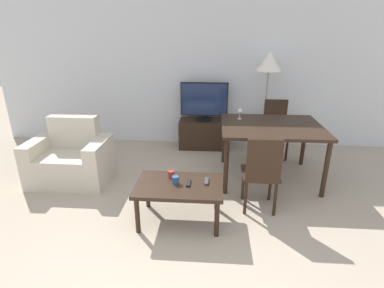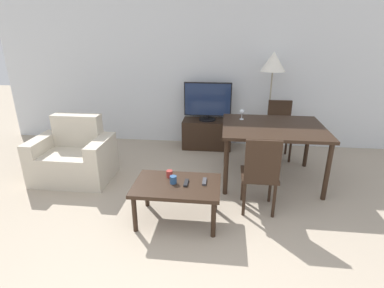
% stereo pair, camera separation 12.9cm
% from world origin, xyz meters
% --- Properties ---
extents(wall_back, '(6.99, 0.06, 2.70)m').
position_xyz_m(wall_back, '(0.00, 3.70, 1.35)').
color(wall_back, silver).
rests_on(wall_back, ground_plane).
extents(armchair, '(1.02, 0.70, 0.86)m').
position_xyz_m(armchair, '(-1.51, 2.02, 0.31)').
color(armchair, beige).
rests_on(armchair, ground_plane).
extents(tv_stand, '(0.84, 0.42, 0.50)m').
position_xyz_m(tv_stand, '(0.24, 3.42, 0.25)').
color(tv_stand, black).
rests_on(tv_stand, ground_plane).
extents(tv, '(0.80, 0.28, 0.65)m').
position_xyz_m(tv, '(0.24, 3.41, 0.83)').
color(tv, black).
rests_on(tv, tv_stand).
extents(coffee_table, '(0.91, 0.59, 0.44)m').
position_xyz_m(coffee_table, '(0.07, 1.19, 0.39)').
color(coffee_table, black).
rests_on(coffee_table, ground_plane).
extents(dining_table, '(1.32, 1.09, 0.77)m').
position_xyz_m(dining_table, '(1.18, 2.30, 0.69)').
color(dining_table, black).
rests_on(dining_table, ground_plane).
extents(dining_chair_near, '(0.40, 0.40, 0.91)m').
position_xyz_m(dining_chair_near, '(0.95, 1.44, 0.50)').
color(dining_chair_near, black).
rests_on(dining_chair_near, ground_plane).
extents(dining_chair_far, '(0.40, 0.40, 0.91)m').
position_xyz_m(dining_chair_far, '(1.41, 3.15, 0.50)').
color(dining_chair_far, black).
rests_on(dining_chair_far, ground_plane).
extents(floor_lamp, '(0.38, 0.38, 1.65)m').
position_xyz_m(floor_lamp, '(1.25, 3.32, 1.44)').
color(floor_lamp, gray).
rests_on(floor_lamp, ground_plane).
extents(remote_primary, '(0.04, 0.15, 0.02)m').
position_xyz_m(remote_primary, '(0.35, 1.26, 0.45)').
color(remote_primary, '#38383D').
rests_on(remote_primary, coffee_table).
extents(remote_secondary, '(0.04, 0.15, 0.02)m').
position_xyz_m(remote_secondary, '(0.16, 1.21, 0.45)').
color(remote_secondary, black).
rests_on(remote_secondary, coffee_table).
extents(cup_white_near, '(0.07, 0.07, 0.08)m').
position_xyz_m(cup_white_near, '(-0.04, 1.34, 0.48)').
color(cup_white_near, maroon).
rests_on(cup_white_near, coffee_table).
extents(cup_colored_far, '(0.07, 0.07, 0.08)m').
position_xyz_m(cup_colored_far, '(0.03, 1.20, 0.48)').
color(cup_colored_far, navy).
rests_on(cup_colored_far, coffee_table).
extents(wine_glass_left, '(0.07, 0.07, 0.15)m').
position_xyz_m(wine_glass_left, '(0.78, 2.56, 0.88)').
color(wine_glass_left, silver).
rests_on(wine_glass_left, dining_table).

